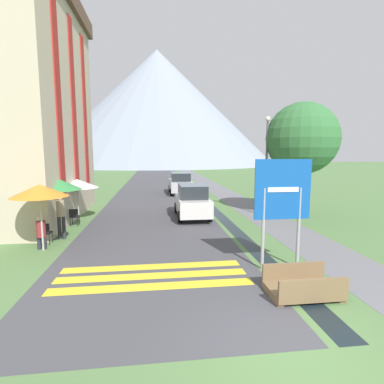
{
  "coord_description": "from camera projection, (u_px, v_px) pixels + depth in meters",
  "views": [
    {
      "loc": [
        -2.39,
        -4.66,
        3.53
      ],
      "look_at": [
        -0.56,
        10.0,
        1.57
      ],
      "focal_mm": 28.0,
      "sensor_mm": 36.0,
      "label": 1
    }
  ],
  "objects": [
    {
      "name": "ground_plane",
      "position": [
        184.0,
        195.0,
        25.02
      ],
      "size": [
        160.0,
        160.0,
        0.0
      ],
      "primitive_type": "plane",
      "color": "#517542"
    },
    {
      "name": "road",
      "position": [
        154.0,
        183.0,
        34.55
      ],
      "size": [
        6.4,
        60.0,
        0.01
      ],
      "color": "#424247",
      "rests_on": "ground_plane"
    },
    {
      "name": "footpath",
      "position": [
        206.0,
        183.0,
        35.3
      ],
      "size": [
        2.2,
        60.0,
        0.01
      ],
      "color": "slate",
      "rests_on": "ground_plane"
    },
    {
      "name": "drainage_channel",
      "position": [
        186.0,
        183.0,
        35.0
      ],
      "size": [
        0.6,
        60.0,
        0.0
      ],
      "color": "black",
      "rests_on": "ground_plane"
    },
    {
      "name": "crosswalk_marking",
      "position": [
        153.0,
        276.0,
        8.61
      ],
      "size": [
        5.44,
        1.84,
        0.01
      ],
      "color": "yellow",
      "rests_on": "ground_plane"
    },
    {
      "name": "mountain_distant",
      "position": [
        158.0,
        108.0,
        90.48
      ],
      "size": [
        69.22,
        69.22,
        33.75
      ],
      "color": "gray",
      "rests_on": "ground_plane"
    },
    {
      "name": "hotel_building",
      "position": [
        14.0,
        97.0,
        15.16
      ],
      "size": [
        6.19,
        9.75,
        11.8
      ],
      "color": "#BCAD93",
      "rests_on": "ground_plane"
    },
    {
      "name": "road_sign",
      "position": [
        282.0,
        199.0,
        8.91
      ],
      "size": [
        1.73,
        0.11,
        3.34
      ],
      "color": "#9E9EA3",
      "rests_on": "ground_plane"
    },
    {
      "name": "footbridge",
      "position": [
        303.0,
        287.0,
        7.41
      ],
      "size": [
        1.7,
        1.1,
        0.65
      ],
      "color": "brown",
      "rests_on": "ground_plane"
    },
    {
      "name": "parked_car_near",
      "position": [
        192.0,
        201.0,
        16.29
      ],
      "size": [
        1.73,
        4.03,
        1.82
      ],
      "color": "silver",
      "rests_on": "ground_plane"
    },
    {
      "name": "parked_car_far",
      "position": [
        180.0,
        183.0,
        25.74
      ],
      "size": [
        1.89,
        4.26,
        1.82
      ],
      "color": "#B2B2B7",
      "rests_on": "ground_plane"
    },
    {
      "name": "cafe_chair_far_left",
      "position": [
        74.0,
        216.0,
        14.39
      ],
      "size": [
        0.4,
        0.4,
        0.85
      ],
      "rotation": [
        0.0,
        0.0,
        -0.36
      ],
      "color": "black",
      "rests_on": "ground_plane"
    },
    {
      "name": "cafe_chair_far_right",
      "position": [
        59.0,
        216.0,
        14.26
      ],
      "size": [
        0.4,
        0.4,
        0.85
      ],
      "rotation": [
        0.0,
        0.0,
        0.47
      ],
      "color": "black",
      "rests_on": "ground_plane"
    },
    {
      "name": "cafe_chair_middle",
      "position": [
        50.0,
        222.0,
        12.98
      ],
      "size": [
        0.4,
        0.4,
        0.85
      ],
      "rotation": [
        0.0,
        0.0,
        -0.07
      ],
      "color": "black",
      "rests_on": "ground_plane"
    },
    {
      "name": "cafe_chair_near_left",
      "position": [
        45.0,
        232.0,
        11.47
      ],
      "size": [
        0.4,
        0.4,
        0.85
      ],
      "rotation": [
        0.0,
        0.0,
        -0.18
      ],
      "color": "black",
      "rests_on": "ground_plane"
    },
    {
      "name": "cafe_umbrella_front_orange",
      "position": [
        39.0,
        191.0,
        10.57
      ],
      "size": [
        1.94,
        1.94,
        2.41
      ],
      "color": "#B7B2A8",
      "rests_on": "ground_plane"
    },
    {
      "name": "cafe_umbrella_middle_green",
      "position": [
        57.0,
        184.0,
        13.09
      ],
      "size": [
        2.05,
        2.05,
        2.41
      ],
      "color": "#B7B2A8",
      "rests_on": "ground_plane"
    },
    {
      "name": "cafe_umbrella_rear_white",
      "position": [
        77.0,
        184.0,
        15.41
      ],
      "size": [
        2.11,
        2.11,
        2.16
      ],
      "color": "#B7B2A8",
      "rests_on": "ground_plane"
    },
    {
      "name": "person_seated_near",
      "position": [
        41.0,
        231.0,
        10.91
      ],
      "size": [
        0.32,
        0.32,
        1.26
      ],
      "color": "#282833",
      "rests_on": "ground_plane"
    },
    {
      "name": "person_standing_terrace",
      "position": [
        61.0,
        214.0,
        12.16
      ],
      "size": [
        0.32,
        0.32,
        1.83
      ],
      "color": "#282833",
      "rests_on": "ground_plane"
    },
    {
      "name": "streetlamp",
      "position": [
        267.0,
        158.0,
        16.43
      ],
      "size": [
        0.28,
        0.28,
        5.47
      ],
      "color": "#515156",
      "rests_on": "ground_plane"
    },
    {
      "name": "tree_by_path",
      "position": [
        302.0,
        139.0,
        16.32
      ],
      "size": [
        3.91,
        3.91,
        6.23
      ],
      "color": "brown",
      "rests_on": "ground_plane"
    }
  ]
}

